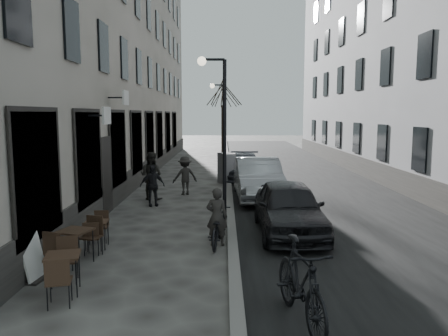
{
  "coord_description": "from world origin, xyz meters",
  "views": [
    {
      "loc": [
        -0.02,
        -7.64,
        3.36
      ],
      "look_at": [
        -0.02,
        4.82,
        1.8
      ],
      "focal_mm": 35.0,
      "sensor_mm": 36.0,
      "label": 1
    }
  ],
  "objects_px": {
    "bistro_set_b": "(75,243)",
    "car_mid": "(258,179)",
    "tree_far": "(223,97)",
    "pedestrian_mid": "(185,176)",
    "sign_board": "(33,257)",
    "car_far": "(244,166)",
    "car_near": "(289,208)",
    "pedestrian_far": "(152,185)",
    "bicycle": "(217,228)",
    "pedestrian_near": "(151,176)",
    "moped": "(301,283)",
    "streetlamp_near": "(219,120)",
    "bistro_set_c": "(97,232)",
    "utility_cabinet": "(226,168)",
    "streetlamp_far": "(221,117)",
    "bistro_set_a": "(63,270)",
    "tree_near": "(223,93)"
  },
  "relations": [
    {
      "from": "pedestrian_near",
      "to": "moped",
      "type": "relative_size",
      "value": 0.83
    },
    {
      "from": "car_near",
      "to": "car_far",
      "type": "distance_m",
      "value": 10.32
    },
    {
      "from": "bistro_set_a",
      "to": "car_far",
      "type": "relative_size",
      "value": 0.35
    },
    {
      "from": "sign_board",
      "to": "bistro_set_a",
      "type": "bearing_deg",
      "value": -32.32
    },
    {
      "from": "tree_near",
      "to": "car_near",
      "type": "distance_m",
      "value": 17.22
    },
    {
      "from": "sign_board",
      "to": "car_near",
      "type": "bearing_deg",
      "value": 37.14
    },
    {
      "from": "tree_far",
      "to": "bistro_set_c",
      "type": "bearing_deg",
      "value": -97.4
    },
    {
      "from": "bistro_set_c",
      "to": "pedestrian_mid",
      "type": "height_order",
      "value": "pedestrian_mid"
    },
    {
      "from": "bistro_set_c",
      "to": "bistro_set_b",
      "type": "bearing_deg",
      "value": -100.29
    },
    {
      "from": "tree_far",
      "to": "sign_board",
      "type": "xyz_separation_m",
      "value": [
        -3.79,
        -26.1,
        -4.19
      ]
    },
    {
      "from": "bistro_set_a",
      "to": "tree_far",
      "type": "bearing_deg",
      "value": 70.67
    },
    {
      "from": "car_near",
      "to": "moped",
      "type": "xyz_separation_m",
      "value": [
        -0.6,
        -5.33,
        -0.06
      ]
    },
    {
      "from": "streetlamp_near",
      "to": "bistro_set_a",
      "type": "bearing_deg",
      "value": -116.26
    },
    {
      "from": "bistro_set_b",
      "to": "bistro_set_c",
      "type": "xyz_separation_m",
      "value": [
        0.12,
        1.22,
        -0.07
      ]
    },
    {
      "from": "bistro_set_a",
      "to": "car_far",
      "type": "height_order",
      "value": "car_far"
    },
    {
      "from": "streetlamp_far",
      "to": "car_far",
      "type": "bearing_deg",
      "value": -70.85
    },
    {
      "from": "sign_board",
      "to": "pedestrian_far",
      "type": "xyz_separation_m",
      "value": [
        1.26,
        7.14,
        0.29
      ]
    },
    {
      "from": "tree_far",
      "to": "pedestrian_mid",
      "type": "xyz_separation_m",
      "value": [
        -1.54,
        -16.74,
        -3.86
      ]
    },
    {
      "from": "streetlamp_near",
      "to": "bicycle",
      "type": "bearing_deg",
      "value": -90.58
    },
    {
      "from": "sign_board",
      "to": "pedestrian_near",
      "type": "bearing_deg",
      "value": 89.0
    },
    {
      "from": "pedestrian_mid",
      "to": "tree_near",
      "type": "bearing_deg",
      "value": -120.67
    },
    {
      "from": "bistro_set_c",
      "to": "car_far",
      "type": "bearing_deg",
      "value": 65.23
    },
    {
      "from": "tree_far",
      "to": "sign_board",
      "type": "height_order",
      "value": "tree_far"
    },
    {
      "from": "bistro_set_a",
      "to": "car_mid",
      "type": "xyz_separation_m",
      "value": [
        4.35,
        9.23,
        0.34
      ]
    },
    {
      "from": "bistro_set_b",
      "to": "tree_far",
      "type": "bearing_deg",
      "value": 99.79
    },
    {
      "from": "bistro_set_b",
      "to": "pedestrian_far",
      "type": "distance_m",
      "value": 6.29
    },
    {
      "from": "tree_far",
      "to": "pedestrian_near",
      "type": "xyz_separation_m",
      "value": [
        -2.77,
        -17.77,
        -3.72
      ]
    },
    {
      "from": "streetlamp_far",
      "to": "utility_cabinet",
      "type": "relative_size",
      "value": 3.48
    },
    {
      "from": "streetlamp_near",
      "to": "pedestrian_far",
      "type": "xyz_separation_m",
      "value": [
        -2.46,
        2.04,
        -2.4
      ]
    },
    {
      "from": "streetlamp_near",
      "to": "bistro_set_a",
      "type": "xyz_separation_m",
      "value": [
        -2.85,
        -5.79,
        -2.7
      ]
    },
    {
      "from": "bistro_set_b",
      "to": "car_near",
      "type": "xyz_separation_m",
      "value": [
        5.13,
        2.54,
        0.26
      ]
    },
    {
      "from": "pedestrian_mid",
      "to": "pedestrian_far",
      "type": "height_order",
      "value": "pedestrian_mid"
    },
    {
      "from": "pedestrian_far",
      "to": "car_mid",
      "type": "bearing_deg",
      "value": 0.81
    },
    {
      "from": "car_mid",
      "to": "moped",
      "type": "relative_size",
      "value": 2.15
    },
    {
      "from": "bicycle",
      "to": "pedestrian_near",
      "type": "bearing_deg",
      "value": -60.15
    },
    {
      "from": "bistro_set_c",
      "to": "pedestrian_far",
      "type": "relative_size",
      "value": 0.92
    },
    {
      "from": "tree_near",
      "to": "bistro_set_b",
      "type": "xyz_separation_m",
      "value": [
        -3.23,
        -19.2,
        -4.18
      ]
    },
    {
      "from": "streetlamp_near",
      "to": "moped",
      "type": "xyz_separation_m",
      "value": [
        1.37,
        -6.99,
        -2.48
      ]
    },
    {
      "from": "pedestrian_mid",
      "to": "sign_board",
      "type": "bearing_deg",
      "value": 53.95
    },
    {
      "from": "tree_near",
      "to": "bicycle",
      "type": "distance_m",
      "value": 18.25
    },
    {
      "from": "bistro_set_b",
      "to": "car_mid",
      "type": "relative_size",
      "value": 0.34
    },
    {
      "from": "utility_cabinet",
      "to": "bicycle",
      "type": "xyz_separation_m",
      "value": [
        -0.3,
        -9.99,
        -0.27
      ]
    },
    {
      "from": "pedestrian_mid",
      "to": "car_mid",
      "type": "distance_m",
      "value": 3.07
    },
    {
      "from": "bistro_set_a",
      "to": "sign_board",
      "type": "relative_size",
      "value": 1.35
    },
    {
      "from": "utility_cabinet",
      "to": "pedestrian_far",
      "type": "xyz_separation_m",
      "value": [
        -2.73,
        -5.18,
        0.03
      ]
    },
    {
      "from": "sign_board",
      "to": "car_far",
      "type": "xyz_separation_m",
      "value": [
        4.89,
        13.72,
        0.18
      ]
    },
    {
      "from": "sign_board",
      "to": "pedestrian_mid",
      "type": "relative_size",
      "value": 0.72
    },
    {
      "from": "streetlamp_near",
      "to": "pedestrian_far",
      "type": "height_order",
      "value": "streetlamp_near"
    },
    {
      "from": "streetlamp_near",
      "to": "streetlamp_far",
      "type": "relative_size",
      "value": 1.0
    },
    {
      "from": "bicycle",
      "to": "moped",
      "type": "height_order",
      "value": "moped"
    }
  ]
}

